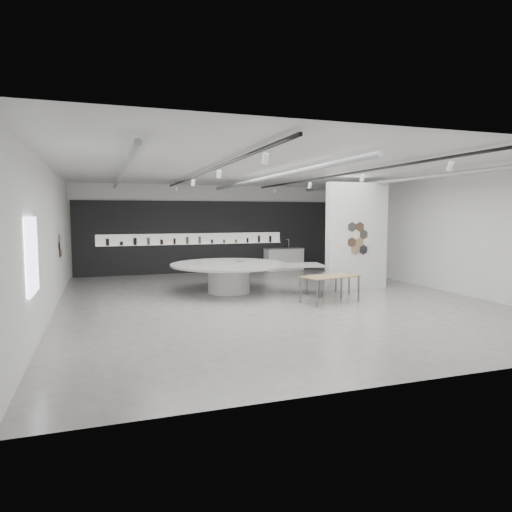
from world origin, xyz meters
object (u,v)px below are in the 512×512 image
object	(u,v)px
partition_column	(357,236)
display_island	(231,274)
sample_table_wood	(330,278)
sample_table_stone	(329,275)
kitchen_counter	(284,259)

from	to	relation	value
partition_column	display_island	size ratio (longest dim) A/B	0.71
sample_table_wood	sample_table_stone	size ratio (longest dim) A/B	1.22
kitchen_counter	sample_table_wood	bearing A→B (deg)	-104.47
partition_column	display_island	xyz separation A→B (m)	(-4.30, 0.51, -1.18)
sample_table_wood	display_island	bearing A→B (deg)	132.76
sample_table_wood	kitchen_counter	size ratio (longest dim) A/B	1.00
sample_table_stone	sample_table_wood	bearing A→B (deg)	-116.04
display_island	kitchen_counter	distance (m)	6.34
partition_column	sample_table_stone	world-z (taller)	partition_column
display_island	sample_table_stone	bearing A→B (deg)	-14.78
display_island	sample_table_wood	size ratio (longest dim) A/B	2.85
partition_column	display_island	world-z (taller)	partition_column
kitchen_counter	partition_column	bearing A→B (deg)	-87.91
display_island	kitchen_counter	xyz separation A→B (m)	(3.88, 5.01, -0.12)
sample_table_stone	kitchen_counter	bearing A→B (deg)	80.49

